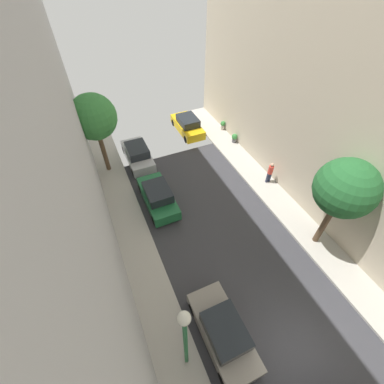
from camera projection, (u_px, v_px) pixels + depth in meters
ground at (295, 353)px, 11.66m from camera, size 32.00×32.00×0.00m
sidewalk_right at (375, 306)px, 13.03m from camera, size 2.00×44.00×0.15m
parked_car_left_3 at (223, 332)px, 11.60m from camera, size 1.78×4.20×1.57m
parked_car_left_4 at (158, 197)px, 17.47m from camera, size 1.78×4.20×1.57m
parked_car_left_5 at (138, 155)px, 20.71m from camera, size 1.78×4.20×1.57m
parked_car_right_2 at (188, 125)px, 23.80m from camera, size 1.78×4.20×1.57m
pedestrian at (270, 172)px, 18.69m from camera, size 0.40×0.36×1.72m
street_tree_0 at (94, 117)px, 17.18m from camera, size 3.10×3.10×6.04m
street_tree_1 at (345, 189)px, 12.60m from camera, size 3.04×3.04×5.93m
potted_plant_1 at (223, 125)px, 24.06m from camera, size 0.44×0.44×0.83m
potted_plant_4 at (234, 138)px, 22.61m from camera, size 0.50×0.50×0.80m
lamp_post at (185, 336)px, 8.75m from camera, size 0.44×0.44×5.48m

